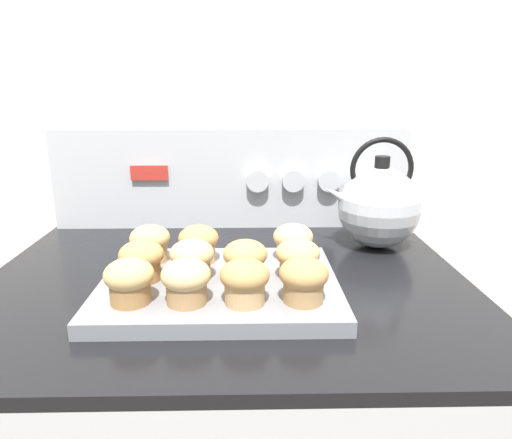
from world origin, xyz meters
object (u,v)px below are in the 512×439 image
muffin_r1_c0 (142,260)px  muffin_r2_c0 (150,242)px  muffin_r1_c1 (192,259)px  muffin_r2_c1 (199,243)px  muffin_r1_c2 (245,259)px  muffin_r1_c3 (298,258)px  muffin_r2_c3 (293,241)px  tea_kettle (378,206)px  muffin_r0_c1 (186,280)px  muffin_r0_c2 (245,281)px  muffin_pan (220,286)px  muffin_r0_c0 (129,280)px  muffin_r0_c3 (304,279)px

muffin_r1_c0 → muffin_r2_c0: bearing=92.3°
muffin_r1_c1 → muffin_r2_c1: same height
muffin_r1_c2 → muffin_r2_c0: (-0.15, 0.08, 0.00)m
muffin_r1_c3 → muffin_r2_c3: bearing=89.5°
muffin_r1_c3 → tea_kettle: bearing=49.3°
tea_kettle → muffin_r1_c0: bearing=-153.1°
muffin_r0_c1 → tea_kettle: (0.33, 0.28, 0.03)m
muffin_r1_c1 → muffin_r1_c3: bearing=-0.4°
muffin_r0_c2 → muffin_r2_c3: (0.08, 0.16, 0.00)m
muffin_r1_c3 → muffin_r0_c1: bearing=-153.0°
tea_kettle → muffin_pan: bearing=-144.9°
muffin_r0_c2 → muffin_r1_c0: size_ratio=1.00×
muffin_r0_c0 → muffin_r1_c0: 0.07m
muffin_r1_c2 → muffin_r1_c0: bearing=179.7°
muffin_r2_c0 → muffin_r0_c1: bearing=-63.2°
muffin_r2_c1 → muffin_r1_c3: bearing=-25.5°
muffin_r0_c1 → muffin_r1_c2: 0.11m
muffin_pan → muffin_r2_c0: (-0.12, 0.08, 0.04)m
muffin_r2_c1 → tea_kettle: size_ratio=0.31×
muffin_r0_c3 → muffin_r1_c1: same height
muffin_r0_c1 → tea_kettle: bearing=40.6°
muffin_r1_c2 → muffin_r2_c1: 0.11m
muffin_r1_c1 → muffin_r2_c0: size_ratio=1.00×
muffin_r0_c0 → muffin_r2_c1: (0.08, 0.15, 0.00)m
muffin_r0_c1 → muffin_r0_c3: 0.15m
muffin_r2_c1 → muffin_r0_c2: bearing=-63.9°
muffin_r2_c1 → muffin_r2_c3: same height
muffin_r1_c1 → muffin_r2_c3: size_ratio=1.00×
muffin_r0_c3 → muffin_r1_c0: (-0.23, 0.08, 0.00)m
muffin_r1_c2 → tea_kettle: size_ratio=0.31×
tea_kettle → muffin_r2_c0: bearing=-162.6°
muffin_r0_c2 → muffin_r2_c1: same height
muffin_r2_c1 → tea_kettle: tea_kettle is taller
muffin_r0_c3 → muffin_r1_c3: size_ratio=1.00×
muffin_r2_c0 → muffin_r0_c2: bearing=-45.4°
muffin_r0_c0 → muffin_r0_c1: bearing=-2.3°
muffin_r1_c0 → muffin_r1_c2: bearing=-0.3°
muffin_r1_c0 → muffin_pan: bearing=0.2°
muffin_r2_c0 → muffin_r0_c0: bearing=-88.7°
muffin_r0_c2 → muffin_r2_c1: bearing=116.1°
muffin_r0_c1 → muffin_r2_c0: (-0.08, 0.15, 0.00)m
muffin_r0_c0 → muffin_r2_c1: size_ratio=1.00×
muffin_r0_c3 → muffin_r1_c2: 0.11m
muffin_r0_c3 → muffin_r1_c3: bearing=89.4°
muffin_r1_c1 → muffin_r2_c3: 0.17m
muffin_r1_c1 → muffin_r1_c3: 0.16m
muffin_r2_c0 → muffin_r2_c3: 0.23m
muffin_r1_c2 → muffin_r2_c3: (0.08, 0.08, 0.00)m
muffin_r0_c3 → muffin_r2_c3: size_ratio=1.00×
muffin_r1_c0 → tea_kettle: tea_kettle is taller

